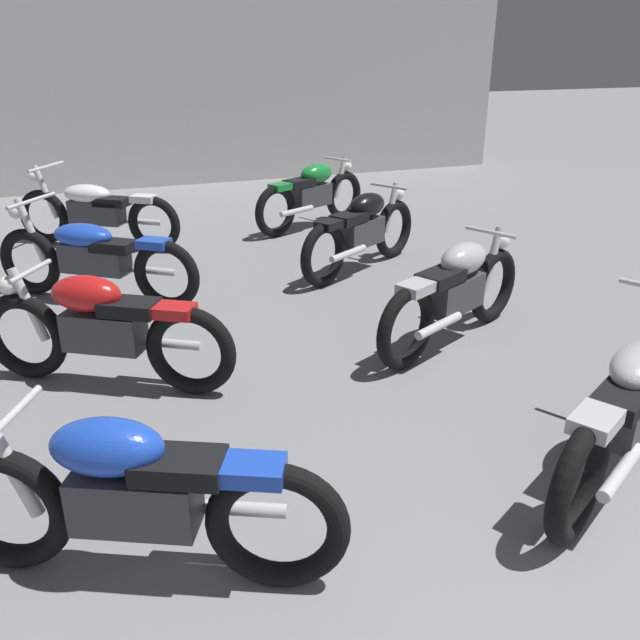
{
  "coord_description": "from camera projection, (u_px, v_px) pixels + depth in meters",
  "views": [
    {
      "loc": [
        -1.46,
        0.34,
        2.37
      ],
      "look_at": [
        0.0,
        4.39,
        0.55
      ],
      "focal_mm": 37.33,
      "sensor_mm": 36.0,
      "label": 1
    }
  ],
  "objects": [
    {
      "name": "motorcycle_left_row_1",
      "position": [
        133.0,
        495.0,
        3.02
      ],
      "size": [
        1.83,
        0.94,
        0.88
      ],
      "color": "black",
      "rests_on": "ground"
    },
    {
      "name": "back_wall",
      "position": [
        158.0,
        77.0,
        11.04
      ],
      "size": [
        12.74,
        0.24,
        3.6
      ],
      "primitive_type": "cube",
      "color": "#BCBAB7",
      "rests_on": "ground"
    },
    {
      "name": "motorcycle_left_row_4",
      "position": [
        96.0,
        211.0,
        8.07
      ],
      "size": [
        1.86,
        1.3,
        0.97
      ],
      "color": "black",
      "rests_on": "ground"
    },
    {
      "name": "motorcycle_right_row_4",
      "position": [
        312.0,
        194.0,
        8.92
      ],
      "size": [
        1.82,
        0.96,
        0.88
      ],
      "color": "black",
      "rests_on": "ground"
    },
    {
      "name": "motorcycle_right_row_2",
      "position": [
        455.0,
        291.0,
        5.47
      ],
      "size": [
        1.81,
        0.98,
        0.88
      ],
      "color": "black",
      "rests_on": "ground"
    },
    {
      "name": "motorcycle_right_row_1",
      "position": [
        632.0,
        402.0,
        3.81
      ],
      "size": [
        1.94,
        1.2,
        0.97
      ],
      "color": "black",
      "rests_on": "ground"
    },
    {
      "name": "motorcycle_left_row_2",
      "position": [
        103.0,
        328.0,
        4.77
      ],
      "size": [
        1.75,
        1.11,
        0.88
      ],
      "color": "black",
      "rests_on": "ground"
    },
    {
      "name": "motorcycle_right_row_3",
      "position": [
        362.0,
        230.0,
        7.22
      ],
      "size": [
        1.75,
        1.1,
        0.88
      ],
      "color": "black",
      "rests_on": "ground"
    },
    {
      "name": "motorcycle_left_row_3",
      "position": [
        94.0,
        256.0,
        6.36
      ],
      "size": [
        1.83,
        1.36,
        0.97
      ],
      "color": "black",
      "rests_on": "ground"
    }
  ]
}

